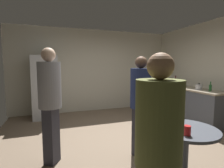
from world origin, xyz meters
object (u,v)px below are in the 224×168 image
Objects in this scene: refrigerator at (45,87)px; person_in_gray_shirt at (50,97)px; person_in_navy_shirt at (140,99)px; beer_bottle_brown at (181,123)px; foreground_table at (185,136)px; kettle at (199,87)px; beer_bottle_on_counter at (210,88)px; wine_bottle_on_counter at (175,82)px; beer_bottle_amber at (173,122)px; person_in_olive_shirt at (158,146)px; plastic_cup_red at (187,130)px.

person_in_gray_shirt is at bearing -86.72° from refrigerator.
beer_bottle_brown is at bearing -5.96° from person_in_navy_shirt.
beer_bottle_brown reaches higher than foreground_table.
refrigerator reaches higher than person_in_navy_shirt.
kettle reaches higher than foreground_table.
beer_bottle_on_counter is 0.14× the size of person_in_navy_shirt.
beer_bottle_brown is at bearing -139.59° from kettle.
person_in_navy_shirt reaches higher than kettle.
refrigerator is 4.01m from beer_bottle_brown.
person_in_gray_shirt reaches higher than person_in_navy_shirt.
wine_bottle_on_counter reaches higher than beer_bottle_amber.
person_in_olive_shirt is (-0.77, -0.66, 0.12)m from beer_bottle_brown.
person_in_olive_shirt is (0.90, -4.30, 0.04)m from refrigerator.
person_in_navy_shirt is at bearing 103.20° from foreground_table.
person_in_olive_shirt is at bearing -145.80° from plastic_cup_red.
refrigerator is 1.01× the size of person_in_gray_shirt.
kettle is (3.78, -1.85, 0.07)m from refrigerator.
kettle is 0.14× the size of person_in_gray_shirt.
person_in_navy_shirt reaches higher than plastic_cup_red.
beer_bottle_on_counter reaches higher than plastic_cup_red.
refrigerator is 3.21m from person_in_navy_shirt.
wine_bottle_on_counter is 1.35× the size of beer_bottle_amber.
wine_bottle_on_counter is at bearing 117.08° from person_in_navy_shirt.
foreground_table is (-2.02, -1.78, -0.34)m from kettle.
person_in_gray_shirt is at bearing -155.09° from wine_bottle_on_counter.
beer_bottle_amber is at bearing -147.01° from beer_bottle_on_counter.
wine_bottle_on_counter reaches higher than beer_bottle_brown.
refrigerator is 1.12× the size of person_in_olive_shirt.
person_in_olive_shirt is at bearing -134.25° from beer_bottle_amber.
person_in_olive_shirt reaches higher than beer_bottle_brown.
person_in_gray_shirt is at bearing 144.76° from beer_bottle_brown.
foreground_table is at bearing -144.18° from beer_bottle_on_counter.
kettle is at bearing 42.28° from plastic_cup_red.
refrigerator reaches higher than foreground_table.
beer_bottle_brown is 0.14× the size of person_in_olive_shirt.
refrigerator is 1.08× the size of person_in_navy_shirt.
beer_bottle_brown is (0.06, -0.07, 0.00)m from beer_bottle_amber.
foreground_table is at bearing 52.28° from plastic_cup_red.
plastic_cup_red is 0.07× the size of person_in_olive_shirt.
beer_bottle_amber is at bearing -65.79° from refrigerator.
plastic_cup_red is 1.94m from person_in_gray_shirt.
refrigerator is at bearing -164.38° from person_in_navy_shirt.
foreground_table is at bearing -126.88° from wine_bottle_on_counter.
person_in_olive_shirt is at bearing -139.55° from kettle.
person_in_gray_shirt is at bearing -113.09° from person_in_navy_shirt.
plastic_cup_red is 0.07× the size of person_in_navy_shirt.
wine_bottle_on_counter reaches higher than foreground_table.
kettle is at bearing -26.05° from refrigerator.
wine_bottle_on_counter is at bearing 52.13° from beer_bottle_brown.
person_in_gray_shirt is 1.90m from person_in_olive_shirt.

